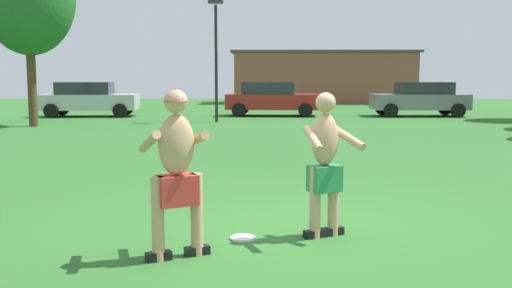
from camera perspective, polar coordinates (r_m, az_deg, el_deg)
The scene contains 9 objects.
ground_plane at distance 7.31m, azimuth 4.50°, elevation -8.07°, with size 80.00×80.00×0.00m, color #2D6628.
player_with_cap at distance 5.90m, azimuth -7.87°, elevation -2.09°, with size 0.78×0.80×1.74m.
player_in_green at distance 6.68m, azimuth 6.85°, elevation -1.74°, with size 0.70×0.76×1.68m.
frisbee at distance 6.72m, azimuth -1.33°, elevation -9.26°, with size 0.29×0.29×0.03m, color white.
car_silver_near_post at distance 27.62m, azimuth -16.23°, elevation 4.33°, with size 4.43×2.31×1.58m.
car_red_mid_lot at distance 26.96m, azimuth 1.55°, elevation 4.55°, with size 4.38×2.20×1.58m.
car_gray_far_end at distance 27.78m, azimuth 15.94°, elevation 4.36°, with size 4.32×2.07×1.58m.
lamp_post at distance 23.39m, azimuth -3.98°, elevation 9.70°, with size 0.60×0.24×4.91m.
outbuilding_behind_lot at distance 40.12m, azimuth 6.67°, elevation 6.59°, with size 12.54×4.34×3.54m.
Camera 1 is at (-0.46, -7.05, 1.87)m, focal length 40.45 mm.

